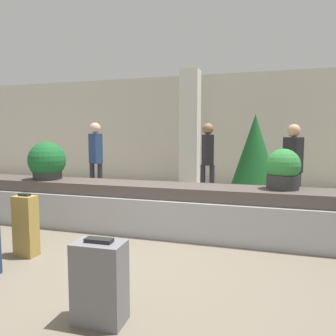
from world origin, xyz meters
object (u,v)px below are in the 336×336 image
(suitcase_0, at_px, (26,226))
(traveler_2, at_px, (293,162))
(potted_plant_0, at_px, (283,170))
(traveler_0, at_px, (96,154))
(suitcase_2, at_px, (100,282))
(traveler_1, at_px, (208,155))
(potted_plant_1, at_px, (47,162))
(pillar, at_px, (190,130))
(decorated_tree, at_px, (255,154))

(suitcase_0, bearing_deg, traveler_2, 47.02)
(potted_plant_0, height_order, traveler_0, traveler_0)
(suitcase_2, height_order, traveler_2, traveler_2)
(suitcase_2, distance_m, potted_plant_0, 2.99)
(traveler_0, distance_m, traveler_1, 2.50)
(suitcase_0, distance_m, suitcase_2, 1.85)
(potted_plant_0, bearing_deg, suitcase_0, -152.54)
(potted_plant_1, bearing_deg, suitcase_2, -46.46)
(traveler_0, xyz_separation_m, traveler_1, (2.46, 0.43, -0.02))
(traveler_0, bearing_deg, potted_plant_0, -173.37)
(suitcase_2, height_order, traveler_1, traveler_1)
(pillar, distance_m, potted_plant_1, 4.35)
(potted_plant_1, bearing_deg, decorated_tree, 40.91)
(suitcase_0, height_order, traveler_1, traveler_1)
(suitcase_0, height_order, traveler_0, traveler_0)
(traveler_1, bearing_deg, decorated_tree, 91.93)
(suitcase_0, relative_size, potted_plant_0, 1.38)
(traveler_2, bearing_deg, potted_plant_0, -52.28)
(traveler_0, relative_size, decorated_tree, 0.91)
(pillar, bearing_deg, traveler_2, -44.24)
(potted_plant_0, relative_size, traveler_2, 0.33)
(suitcase_2, xyz_separation_m, traveler_2, (1.63, 4.10, 0.66))
(potted_plant_0, bearing_deg, decorated_tree, 100.22)
(traveler_0, height_order, traveler_2, traveler_0)
(pillar, xyz_separation_m, traveler_1, (0.80, -1.72, -0.57))
(traveler_1, bearing_deg, pillar, 178.99)
(decorated_tree, bearing_deg, potted_plant_1, -139.09)
(suitcase_2, bearing_deg, traveler_1, 88.20)
(suitcase_2, distance_m, potted_plant_1, 3.47)
(traveler_1, distance_m, traveler_2, 1.81)
(potted_plant_1, relative_size, decorated_tree, 0.33)
(suitcase_0, bearing_deg, suitcase_2, -29.93)
(pillar, bearing_deg, potted_plant_0, -60.34)
(suitcase_2, relative_size, decorated_tree, 0.35)
(potted_plant_0, relative_size, decorated_tree, 0.29)
(pillar, height_order, suitcase_0, pillar)
(suitcase_2, height_order, potted_plant_0, potted_plant_0)
(traveler_2, xyz_separation_m, decorated_tree, (-0.71, 1.19, 0.06))
(traveler_1, relative_size, decorated_tree, 0.89)
(suitcase_2, distance_m, traveler_0, 5.07)
(potted_plant_1, bearing_deg, traveler_2, 22.33)
(suitcase_2, bearing_deg, traveler_2, 66.01)
(pillar, bearing_deg, decorated_tree, -34.61)
(traveler_1, height_order, decorated_tree, decorated_tree)
(potted_plant_0, relative_size, traveler_1, 0.32)
(traveler_1, relative_size, traveler_2, 1.04)
(suitcase_2, relative_size, potted_plant_1, 1.07)
(pillar, relative_size, potted_plant_1, 5.08)
(decorated_tree, bearing_deg, potted_plant_0, -79.78)
(suitcase_0, height_order, potted_plant_1, potted_plant_1)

